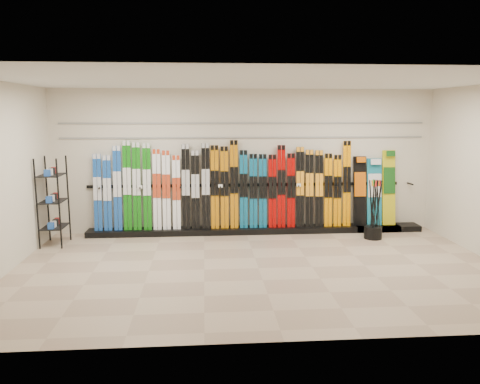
{
  "coord_description": "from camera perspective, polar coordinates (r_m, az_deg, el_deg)",
  "views": [
    {
      "loc": [
        -0.86,
        -7.29,
        2.52
      ],
      "look_at": [
        -0.23,
        1.0,
        1.1
      ],
      "focal_mm": 35.0,
      "sensor_mm": 36.0,
      "label": 1
    }
  ],
  "objects": [
    {
      "name": "floor",
      "position": [
        7.76,
        2.28,
        -9.26
      ],
      "size": [
        8.0,
        8.0,
        0.0
      ],
      "primitive_type": "plane",
      "color": "gray",
      "rests_on": "ground"
    },
    {
      "name": "ski_rack_base",
      "position": [
        9.94,
        2.05,
        -4.65
      ],
      "size": [
        8.0,
        0.4,
        0.12
      ],
      "primitive_type": "cube",
      "color": "black",
      "rests_on": "floor"
    },
    {
      "name": "ski_poles",
      "position": [
        9.72,
        16.12,
        -2.03
      ],
      "size": [
        0.26,
        0.27,
        1.18
      ],
      "color": "black",
      "rests_on": "pole_bin"
    },
    {
      "name": "pole_bin",
      "position": [
        9.84,
        15.9,
        -4.77
      ],
      "size": [
        0.35,
        0.35,
        0.25
      ],
      "primitive_type": "cylinder",
      "color": "black",
      "rests_on": "floor"
    },
    {
      "name": "accessory_rack",
      "position": [
        9.59,
        -21.83,
        -1.07
      ],
      "size": [
        0.4,
        0.6,
        1.69
      ],
      "primitive_type": "cube",
      "color": "black",
      "rests_on": "floor"
    },
    {
      "name": "slatwall_rail_1",
      "position": [
        9.81,
        0.68,
        8.4
      ],
      "size": [
        7.6,
        0.02,
        0.03
      ],
      "primitive_type": "cube",
      "color": "gray",
      "rests_on": "back_wall"
    },
    {
      "name": "snowboards",
      "position": [
        10.44,
        16.1,
        0.21
      ],
      "size": [
        0.92,
        0.25,
        1.6
      ],
      "color": "black",
      "rests_on": "ski_rack_base"
    },
    {
      "name": "skis",
      "position": [
        9.74,
        -2.03,
        0.42
      ],
      "size": [
        5.37,
        0.2,
        1.84
      ],
      "color": "#174BA4",
      "rests_on": "ski_rack_base"
    },
    {
      "name": "back_wall",
      "position": [
        9.88,
        0.66,
        3.76
      ],
      "size": [
        8.0,
        0.0,
        8.0
      ],
      "primitive_type": "plane",
      "rotation": [
        1.57,
        0.0,
        0.0
      ],
      "color": "beige",
      "rests_on": "floor"
    },
    {
      "name": "slatwall_rail_0",
      "position": [
        9.82,
        0.68,
        6.65
      ],
      "size": [
        7.6,
        0.02,
        0.03
      ],
      "primitive_type": "cube",
      "color": "gray",
      "rests_on": "back_wall"
    },
    {
      "name": "ceiling",
      "position": [
        7.36,
        2.44,
        13.43
      ],
      "size": [
        8.0,
        8.0,
        0.0
      ],
      "primitive_type": "plane",
      "rotation": [
        3.14,
        0.0,
        0.0
      ],
      "color": "silver",
      "rests_on": "back_wall"
    }
  ]
}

